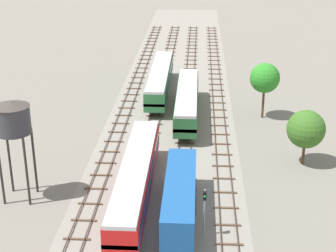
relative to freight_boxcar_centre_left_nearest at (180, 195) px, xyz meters
name	(u,v)px	position (x,y,z in m)	size (l,w,h in m)	color
ground_plane	(170,124)	(-2.21, 23.46, -2.45)	(480.00, 480.00, 0.00)	slate
ballast_bed	(170,124)	(-2.21, 23.46, -2.45)	(17.23, 176.00, 0.01)	gray
track_far_left	(122,119)	(-8.83, 24.46, -2.31)	(2.40, 126.00, 0.29)	#47382D
track_left	(154,120)	(-4.42, 24.46, -2.31)	(2.40, 126.00, 0.29)	#47382D
track_centre_left	(187,120)	(-0.01, 24.46, -2.31)	(2.40, 126.00, 0.29)	#47382D
track_centre	(219,121)	(4.40, 24.46, -2.31)	(2.40, 126.00, 0.29)	#47382D
freight_boxcar_centre_left_nearest	(180,195)	(0.00, 0.00, 0.00)	(2.87, 14.00, 3.60)	#194C8C
passenger_coach_left_near	(136,177)	(-4.42, 2.95, 0.16)	(2.96, 22.00, 3.80)	red
diesel_railcar_centre_left_mid	(187,100)	(-0.01, 25.76, 0.15)	(2.96, 20.50, 3.80)	#286638
passenger_coach_left_midfar	(160,78)	(-4.42, 35.43, 0.16)	(2.96, 22.00, 3.80)	#286638
water_tower	(12,119)	(-15.92, 2.87, 5.97)	(3.52, 3.52, 10.21)	#2D2826
signal_post_nearest	(204,207)	(2.20, -2.82, 0.52)	(0.28, 0.47, 4.61)	gray
lineside_tree_0	(306,129)	(13.43, 12.25, 1.76)	(4.27, 4.27, 6.35)	#4C331E
lineside_tree_2	(265,78)	(10.40, 26.51, 3.21)	(4.04, 4.04, 7.71)	#4C331E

